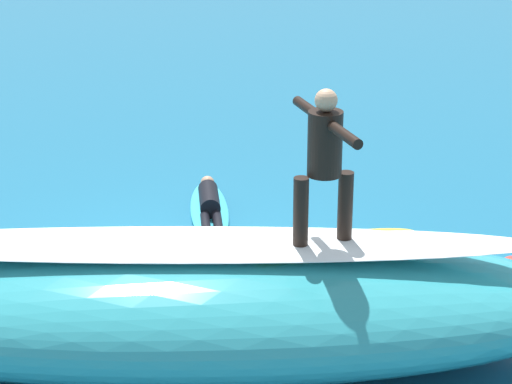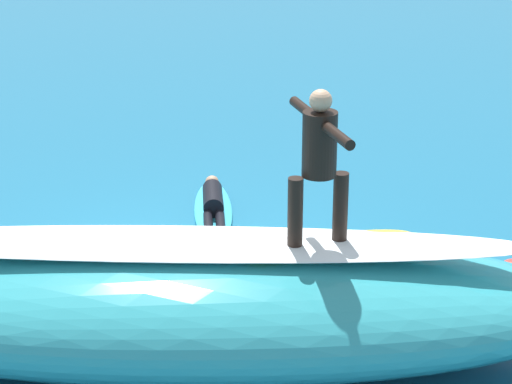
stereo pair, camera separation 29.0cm
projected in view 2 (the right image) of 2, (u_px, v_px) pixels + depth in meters
The scene contains 10 objects.
ground_plane at pixel (177, 270), 12.15m from camera, with size 120.00×120.00×0.00m, color #196084.
wave_crest at pixel (180, 302), 10.01m from camera, with size 8.47×2.58×1.25m, color teal.
wave_foam_lip at pixel (178, 244), 9.77m from camera, with size 7.20×0.90×0.08m, color white.
surfboard_riding at pixel (317, 246), 9.74m from camera, with size 2.09×0.51×0.07m, color yellow.
surfer_riding at pixel (319, 156), 9.39m from camera, with size 0.61×1.46×1.58m.
surfboard_paddling at pixel (213, 210), 13.86m from camera, with size 2.29×0.54×0.09m, color #33B2D1.
surfer_paddling at pixel (213, 202), 13.68m from camera, with size 0.34×1.66×0.30m.
foam_patch_near at pixel (234, 286), 11.53m from camera, with size 0.53×0.50×0.18m, color white.
foam_patch_mid at pixel (449, 248), 12.62m from camera, with size 0.96×0.67×0.12m, color white.
foam_patch_far at pixel (121, 239), 12.85m from camera, with size 0.52×0.35×0.14m, color white.
Camera 2 is at (-0.70, 10.99, 5.32)m, focal length 68.36 mm.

